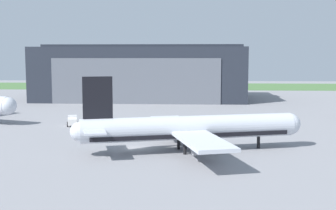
# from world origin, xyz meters

# --- Properties ---
(ground_plane) EXTENTS (440.00, 440.00, 0.00)m
(ground_plane) POSITION_xyz_m (0.00, 0.00, 0.00)
(ground_plane) COLOR gray
(grass_field_strip) EXTENTS (440.00, 56.00, 0.08)m
(grass_field_strip) POSITION_xyz_m (0.00, 164.26, 0.04)
(grass_field_strip) COLOR #4A733D
(grass_field_strip) RESTS_ON ground_plane
(maintenance_hangar) EXTENTS (75.12, 40.60, 20.48)m
(maintenance_hangar) POSITION_xyz_m (-9.46, 92.09, 9.78)
(maintenance_hangar) COLOR #232833
(maintenance_hangar) RESTS_ON ground_plane
(airliner_near_right) EXTENTS (38.28, 34.18, 12.70)m
(airliner_near_right) POSITION_xyz_m (9.56, -2.35, 3.87)
(airliner_near_right) COLOR silver
(airliner_near_right) RESTS_ON ground_plane
(baggage_tug) EXTENTS (3.32, 5.06, 2.23)m
(baggage_tug) POSITION_xyz_m (-17.86, 24.04, 1.12)
(baggage_tug) COLOR silver
(baggage_tug) RESTS_ON ground_plane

